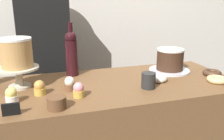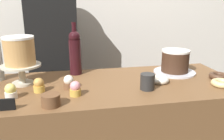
{
  "view_description": "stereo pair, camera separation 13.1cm",
  "coord_description": "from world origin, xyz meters",
  "px_view_note": "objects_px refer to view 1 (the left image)",
  "views": [
    {
      "loc": [
        -0.37,
        -1.2,
        1.36
      ],
      "look_at": [
        0.0,
        0.0,
        0.99
      ],
      "focal_mm": 37.85,
      "sensor_mm": 36.0,
      "label": 1
    },
    {
      "loc": [
        -0.24,
        -1.23,
        1.36
      ],
      "look_at": [
        0.0,
        0.0,
        0.99
      ],
      "focal_mm": 37.85,
      "sensor_mm": 36.0,
      "label": 2
    }
  ],
  "objects_px": {
    "cupcake_lemon": "(12,96)",
    "barista_figure": "(47,72)",
    "chocolate_round_cake": "(170,59)",
    "wine_bottle_dark_red": "(72,53)",
    "donut_chocolate": "(212,73)",
    "donut_glazed": "(217,79)",
    "price_sign_chalkboard": "(11,109)",
    "coffee_cup_ceramic": "(148,80)",
    "donut_sugar": "(157,78)",
    "white_layer_cake": "(16,53)",
    "cupcake_caramel": "(40,88)",
    "cupcake_strawberry": "(79,90)",
    "cake_stand_pedestal": "(19,74)",
    "cupcake_vanilla": "(70,84)",
    "cookie_stack": "(57,103)"
  },
  "relations": [
    {
      "from": "cupcake_lemon",
      "to": "barista_figure",
      "type": "xyz_separation_m",
      "value": [
        0.18,
        0.7,
        -0.11
      ]
    },
    {
      "from": "chocolate_round_cake",
      "to": "wine_bottle_dark_red",
      "type": "height_order",
      "value": "wine_bottle_dark_red"
    },
    {
      "from": "wine_bottle_dark_red",
      "to": "donut_chocolate",
      "type": "distance_m",
      "value": 0.88
    },
    {
      "from": "wine_bottle_dark_red",
      "to": "donut_glazed",
      "type": "height_order",
      "value": "wine_bottle_dark_red"
    },
    {
      "from": "cupcake_lemon",
      "to": "price_sign_chalkboard",
      "type": "distance_m",
      "value": 0.13
    },
    {
      "from": "coffee_cup_ceramic",
      "to": "donut_sugar",
      "type": "bearing_deg",
      "value": 41.78
    },
    {
      "from": "white_layer_cake",
      "to": "cupcake_lemon",
      "type": "bearing_deg",
      "value": -96.17
    },
    {
      "from": "cupcake_caramel",
      "to": "cupcake_lemon",
      "type": "xyz_separation_m",
      "value": [
        -0.12,
        -0.06,
        0.0
      ]
    },
    {
      "from": "white_layer_cake",
      "to": "chocolate_round_cake",
      "type": "xyz_separation_m",
      "value": [
        0.93,
        0.04,
        -0.11
      ]
    },
    {
      "from": "cupcake_strawberry",
      "to": "barista_figure",
      "type": "bearing_deg",
      "value": 100.09
    },
    {
      "from": "white_layer_cake",
      "to": "donut_glazed",
      "type": "distance_m",
      "value": 1.11
    },
    {
      "from": "cupcake_strawberry",
      "to": "cupcake_lemon",
      "type": "xyz_separation_m",
      "value": [
        -0.3,
        0.02,
        0.0
      ]
    },
    {
      "from": "cake_stand_pedestal",
      "to": "cupcake_vanilla",
      "type": "relative_size",
      "value": 2.89
    },
    {
      "from": "cupcake_strawberry",
      "to": "cupcake_vanilla",
      "type": "relative_size",
      "value": 1.0
    },
    {
      "from": "chocolate_round_cake",
      "to": "coffee_cup_ceramic",
      "type": "height_order",
      "value": "chocolate_round_cake"
    },
    {
      "from": "price_sign_chalkboard",
      "to": "barista_figure",
      "type": "distance_m",
      "value": 0.85
    },
    {
      "from": "white_layer_cake",
      "to": "donut_sugar",
      "type": "distance_m",
      "value": 0.79
    },
    {
      "from": "chocolate_round_cake",
      "to": "wine_bottle_dark_red",
      "type": "xyz_separation_m",
      "value": [
        -0.63,
        0.1,
        0.06
      ]
    },
    {
      "from": "cupcake_lemon",
      "to": "cookie_stack",
      "type": "xyz_separation_m",
      "value": [
        0.19,
        -0.12,
        -0.01
      ]
    },
    {
      "from": "cookie_stack",
      "to": "coffee_cup_ceramic",
      "type": "relative_size",
      "value": 0.99
    },
    {
      "from": "wine_bottle_dark_red",
      "to": "price_sign_chalkboard",
      "type": "bearing_deg",
      "value": -124.05
    },
    {
      "from": "cake_stand_pedestal",
      "to": "donut_chocolate",
      "type": "relative_size",
      "value": 1.91
    },
    {
      "from": "cupcake_caramel",
      "to": "cookie_stack",
      "type": "bearing_deg",
      "value": -69.93
    },
    {
      "from": "cake_stand_pedestal",
      "to": "white_layer_cake",
      "type": "xyz_separation_m",
      "value": [
        0.0,
        -0.0,
        0.11
      ]
    },
    {
      "from": "white_layer_cake",
      "to": "coffee_cup_ceramic",
      "type": "relative_size",
      "value": 1.94
    },
    {
      "from": "cupcake_strawberry",
      "to": "donut_sugar",
      "type": "relative_size",
      "value": 0.66
    },
    {
      "from": "cake_stand_pedestal",
      "to": "chocolate_round_cake",
      "type": "relative_size",
      "value": 1.23
    },
    {
      "from": "chocolate_round_cake",
      "to": "donut_chocolate",
      "type": "distance_m",
      "value": 0.27
    },
    {
      "from": "chocolate_round_cake",
      "to": "donut_glazed",
      "type": "height_order",
      "value": "chocolate_round_cake"
    },
    {
      "from": "cake_stand_pedestal",
      "to": "donut_chocolate",
      "type": "xyz_separation_m",
      "value": [
        1.13,
        -0.13,
        -0.06
      ]
    },
    {
      "from": "cake_stand_pedestal",
      "to": "chocolate_round_cake",
      "type": "bearing_deg",
      "value": 2.24
    },
    {
      "from": "cupcake_lemon",
      "to": "barista_figure",
      "type": "bearing_deg",
      "value": 75.89
    },
    {
      "from": "cupcake_caramel",
      "to": "donut_chocolate",
      "type": "xyz_separation_m",
      "value": [
        1.03,
        0.01,
        -0.02
      ]
    },
    {
      "from": "cake_stand_pedestal",
      "to": "cupcake_strawberry",
      "type": "xyz_separation_m",
      "value": [
        0.28,
        -0.22,
        -0.04
      ]
    },
    {
      "from": "white_layer_cake",
      "to": "donut_chocolate",
      "type": "distance_m",
      "value": 1.15
    },
    {
      "from": "cupcake_strawberry",
      "to": "coffee_cup_ceramic",
      "type": "xyz_separation_m",
      "value": [
        0.37,
        0.01,
        0.01
      ]
    },
    {
      "from": "cake_stand_pedestal",
      "to": "white_layer_cake",
      "type": "height_order",
      "value": "white_layer_cake"
    },
    {
      "from": "donut_chocolate",
      "to": "barista_figure",
      "type": "xyz_separation_m",
      "value": [
        -0.98,
        0.62,
        -0.09
      ]
    },
    {
      "from": "cupcake_vanilla",
      "to": "donut_glazed",
      "type": "height_order",
      "value": "cupcake_vanilla"
    },
    {
      "from": "cake_stand_pedestal",
      "to": "barista_figure",
      "type": "relative_size",
      "value": 0.13
    },
    {
      "from": "cupcake_caramel",
      "to": "donut_glazed",
      "type": "distance_m",
      "value": 0.98
    },
    {
      "from": "cupcake_strawberry",
      "to": "donut_glazed",
      "type": "distance_m",
      "value": 0.79
    },
    {
      "from": "chocolate_round_cake",
      "to": "cupcake_strawberry",
      "type": "xyz_separation_m",
      "value": [
        -0.65,
        -0.26,
        -0.05
      ]
    },
    {
      "from": "chocolate_round_cake",
      "to": "coffee_cup_ceramic",
      "type": "relative_size",
      "value": 2.05
    },
    {
      "from": "cupcake_vanilla",
      "to": "barista_figure",
      "type": "height_order",
      "value": "barista_figure"
    },
    {
      "from": "donut_sugar",
      "to": "cookie_stack",
      "type": "distance_m",
      "value": 0.62
    },
    {
      "from": "donut_chocolate",
      "to": "coffee_cup_ceramic",
      "type": "xyz_separation_m",
      "value": [
        -0.48,
        -0.09,
        0.03
      ]
    },
    {
      "from": "cake_stand_pedestal",
      "to": "cookie_stack",
      "type": "distance_m",
      "value": 0.37
    },
    {
      "from": "cake_stand_pedestal",
      "to": "donut_glazed",
      "type": "bearing_deg",
      "value": -12.66
    },
    {
      "from": "wine_bottle_dark_red",
      "to": "white_layer_cake",
      "type": "bearing_deg",
      "value": -155.96
    }
  ]
}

